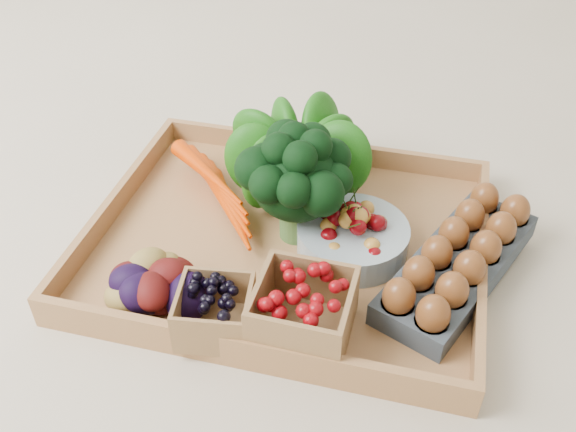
% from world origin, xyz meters
% --- Properties ---
extents(ground, '(4.00, 4.00, 0.00)m').
position_xyz_m(ground, '(0.00, 0.00, 0.00)').
color(ground, beige).
rests_on(ground, ground).
extents(tray, '(0.55, 0.45, 0.01)m').
position_xyz_m(tray, '(0.00, 0.00, 0.01)').
color(tray, '#AF7B49').
rests_on(tray, ground).
extents(carrots, '(0.19, 0.14, 0.05)m').
position_xyz_m(carrots, '(-0.12, 0.05, 0.04)').
color(carrots, '#E63A00').
rests_on(carrots, tray).
extents(lettuce, '(0.15, 0.15, 0.15)m').
position_xyz_m(lettuce, '(-0.02, 0.12, 0.09)').
color(lettuce, '#124F0C').
rests_on(lettuce, tray).
extents(broccoli, '(0.16, 0.16, 0.13)m').
position_xyz_m(broccoli, '(0.01, 0.01, 0.08)').
color(broccoli, black).
rests_on(broccoli, tray).
extents(cherry_bowl, '(0.16, 0.16, 0.04)m').
position_xyz_m(cherry_bowl, '(0.09, 0.00, 0.04)').
color(cherry_bowl, '#8C9EA5').
rests_on(cherry_bowl, tray).
extents(egg_carton, '(0.21, 0.31, 0.03)m').
position_xyz_m(egg_carton, '(0.24, -0.02, 0.03)').
color(egg_carton, '#3D454D').
rests_on(egg_carton, tray).
extents(potatoes, '(0.15, 0.15, 0.09)m').
position_xyz_m(potatoes, '(-0.14, -0.16, 0.06)').
color(potatoes, '#3F0A0A').
rests_on(potatoes, tray).
extents(punnet_blackberry, '(0.10, 0.10, 0.06)m').
position_xyz_m(punnet_blackberry, '(-0.05, -0.18, 0.05)').
color(punnet_blackberry, black).
rests_on(punnet_blackberry, tray).
extents(punnet_raspberry, '(0.12, 0.12, 0.08)m').
position_xyz_m(punnet_raspberry, '(0.06, -0.16, 0.05)').
color(punnet_raspberry, maroon).
rests_on(punnet_raspberry, tray).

